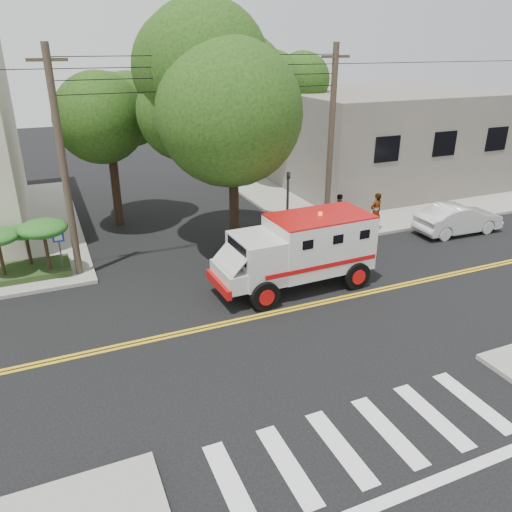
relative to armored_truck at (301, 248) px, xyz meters
name	(u,v)px	position (x,y,z in m)	size (l,w,h in m)	color
ground	(261,316)	(-2.37, -1.58, -1.63)	(100.00, 100.00, 0.00)	black
sidewalk_ne	(362,184)	(11.13, 11.92, -1.55)	(17.00, 17.00, 0.15)	gray
building_right	(380,136)	(12.63, 12.42, 1.52)	(14.00, 12.00, 6.00)	#69635A
utility_pole_left	(64,170)	(-7.97, 4.42, 2.87)	(0.28, 0.28, 9.00)	#382D23
utility_pole_right	(331,145)	(3.93, 4.62, 2.87)	(0.28, 0.28, 9.00)	#382D23
tree_main	(244,88)	(-0.43, 4.63, 5.57)	(6.08, 5.70, 9.85)	black
tree_left	(115,114)	(-5.05, 10.20, 4.10)	(4.48, 4.20, 7.70)	black
tree_right	(288,92)	(6.48, 14.19, 4.47)	(4.80, 4.50, 8.20)	black
traffic_signal	(288,201)	(1.43, 4.02, 0.60)	(0.15, 0.18, 3.60)	#3F3F42
accessibility_sign	(60,246)	(-8.57, 4.59, -0.26)	(0.45, 0.10, 2.02)	#3F3F42
palm_planter	(25,241)	(-9.80, 5.04, 0.02)	(3.52, 2.63, 2.36)	#1E3314
armored_truck	(301,248)	(0.00, 0.00, 0.00)	(6.36, 2.73, 2.86)	silver
parked_sedan	(458,219)	(10.23, 2.22, -0.88)	(1.59, 4.55, 1.50)	beige
pedestrian_a	(376,212)	(6.38, 3.92, -0.51)	(0.71, 0.46, 1.93)	gray
pedestrian_b	(338,209)	(5.10, 5.38, -0.66)	(0.80, 0.62, 1.64)	gray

